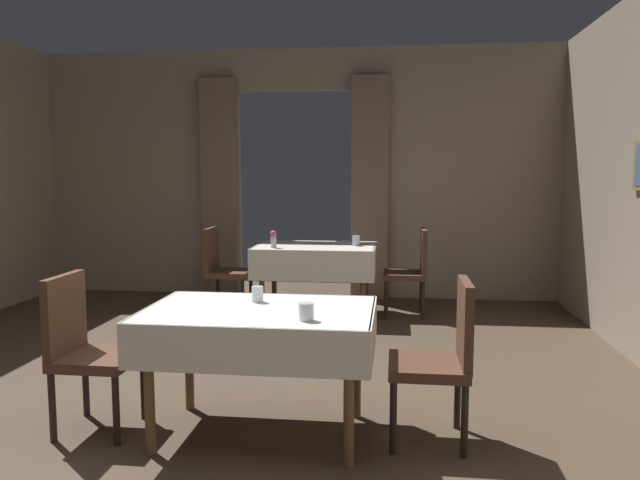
# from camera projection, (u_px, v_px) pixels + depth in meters

# --- Properties ---
(ground) EXTENTS (10.08, 10.08, 0.00)m
(ground) POSITION_uv_depth(u_px,v_px,m) (181.00, 436.00, 3.57)
(ground) COLOR #4C3D2D
(wall_back) EXTENTS (6.40, 0.27, 3.00)m
(wall_back) POSITION_uv_depth(u_px,v_px,m) (295.00, 172.00, 7.53)
(wall_back) COLOR gray
(wall_back) RESTS_ON ground
(dining_table_mid) EXTENTS (1.32, 0.88, 0.75)m
(dining_table_mid) POSITION_uv_depth(u_px,v_px,m) (260.00, 325.00, 3.53)
(dining_table_mid) COLOR brown
(dining_table_mid) RESTS_ON ground
(dining_table_far) EXTENTS (1.28, 0.89, 0.75)m
(dining_table_far) POSITION_uv_depth(u_px,v_px,m) (316.00, 255.00, 6.56)
(dining_table_far) COLOR brown
(dining_table_far) RESTS_ON ground
(chair_mid_right) EXTENTS (0.44, 0.44, 0.93)m
(chair_mid_right) POSITION_uv_depth(u_px,v_px,m) (443.00, 353.00, 3.45)
(chair_mid_right) COLOR black
(chair_mid_right) RESTS_ON ground
(chair_mid_left) EXTENTS (0.44, 0.44, 0.93)m
(chair_mid_left) POSITION_uv_depth(u_px,v_px,m) (85.00, 345.00, 3.62)
(chair_mid_left) COLOR black
(chair_mid_left) RESTS_ON ground
(chair_far_right) EXTENTS (0.44, 0.44, 0.93)m
(chair_far_right) POSITION_uv_depth(u_px,v_px,m) (412.00, 268.00, 6.52)
(chair_far_right) COLOR black
(chair_far_right) RESTS_ON ground
(chair_far_left) EXTENTS (0.45, 0.44, 0.93)m
(chair_far_left) POSITION_uv_depth(u_px,v_px,m) (222.00, 266.00, 6.66)
(chair_far_left) COLOR black
(chair_far_left) RESTS_ON ground
(glass_mid_a) EXTENTS (0.07, 0.07, 0.10)m
(glass_mid_a) POSITION_uv_depth(u_px,v_px,m) (258.00, 294.00, 3.69)
(glass_mid_a) COLOR silver
(glass_mid_a) RESTS_ON dining_table_mid
(glass_mid_b) EXTENTS (0.08, 0.08, 0.09)m
(glass_mid_b) POSITION_uv_depth(u_px,v_px,m) (306.00, 312.00, 3.23)
(glass_mid_b) COLOR silver
(glass_mid_b) RESTS_ON dining_table_mid
(flower_vase_far) EXTENTS (0.07, 0.07, 0.18)m
(flower_vase_far) POSITION_uv_depth(u_px,v_px,m) (273.00, 238.00, 6.33)
(flower_vase_far) COLOR silver
(flower_vase_far) RESTS_ON dining_table_far
(glass_far_b) EXTENTS (0.08, 0.08, 0.11)m
(glass_far_b) POSITION_uv_depth(u_px,v_px,m) (356.00, 241.00, 6.51)
(glass_far_b) COLOR silver
(glass_far_b) RESTS_ON dining_table_far
(plate_far_c) EXTENTS (0.19, 0.19, 0.01)m
(plate_far_c) POSITION_uv_depth(u_px,v_px,m) (344.00, 242.00, 6.79)
(plate_far_c) COLOR white
(plate_far_c) RESTS_ON dining_table_far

